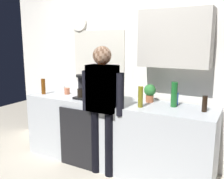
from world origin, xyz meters
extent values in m
plane|color=beige|center=(0.00, 0.00, 0.00)|extent=(8.00, 8.00, 0.00)
cube|color=#B2B7BC|center=(0.00, 0.30, 0.44)|extent=(2.57, 0.64, 0.89)
cube|color=black|center=(-0.37, -0.03, 0.40)|extent=(0.56, 0.02, 0.80)
cube|color=white|center=(0.00, 0.73, 1.30)|extent=(4.17, 0.10, 2.60)
cube|color=beige|center=(-0.47, 0.67, 1.44)|extent=(0.86, 0.02, 0.76)
cube|color=#8CA5C6|center=(-0.47, 0.67, 1.44)|extent=(0.80, 0.02, 0.70)
cube|color=#B7B2A8|center=(0.71, 0.52, 1.69)|extent=(0.84, 0.32, 0.68)
cylinder|color=silver|center=(-0.81, 0.66, 1.94)|extent=(0.26, 0.03, 0.26)
cube|color=black|center=(-0.43, 0.20, 0.90)|extent=(0.20, 0.20, 0.03)
cube|color=black|center=(-0.43, 0.26, 1.06)|extent=(0.18, 0.08, 0.28)
cylinder|color=black|center=(-0.43, 0.17, 0.97)|extent=(0.11, 0.11, 0.11)
cylinder|color=black|center=(-0.43, 0.20, 1.20)|extent=(0.17, 0.17, 0.03)
cylinder|color=#195923|center=(0.76, 0.38, 1.04)|extent=(0.07, 0.07, 0.30)
cylinder|color=#2D8C33|center=(-0.30, 0.37, 1.03)|extent=(0.09, 0.09, 0.28)
cylinder|color=olive|center=(0.42, 0.17, 1.01)|extent=(0.06, 0.06, 0.25)
cylinder|color=maroon|center=(-0.55, 0.36, 1.00)|extent=(0.06, 0.06, 0.22)
cylinder|color=black|center=(1.12, 0.33, 0.98)|extent=(0.06, 0.06, 0.18)
cylinder|color=brown|center=(-1.12, 0.16, 1.00)|extent=(0.06, 0.06, 0.23)
cylinder|color=#B26647|center=(-0.81, 0.32, 0.93)|extent=(0.08, 0.08, 0.09)
cylinder|color=white|center=(-0.97, 0.42, 0.93)|extent=(0.08, 0.08, 0.09)
cylinder|color=white|center=(-0.10, 0.50, 0.93)|extent=(0.22, 0.22, 0.08)
cylinder|color=#9E5638|center=(0.43, 0.46, 0.93)|extent=(0.10, 0.10, 0.09)
sphere|color=#2D7233|center=(0.43, 0.46, 1.04)|extent=(0.15, 0.15, 0.15)
cylinder|color=blue|center=(0.76, 0.48, 0.96)|extent=(0.06, 0.06, 0.15)
cone|color=white|center=(0.76, 0.48, 1.05)|extent=(0.02, 0.02, 0.03)
cylinder|color=black|center=(-0.10, 0.00, 0.41)|extent=(0.12, 0.12, 0.82)
cylinder|color=black|center=(0.10, 0.00, 0.41)|extent=(0.12, 0.12, 0.82)
cube|color=white|center=(0.00, 0.00, 1.10)|extent=(0.36, 0.20, 0.56)
sphere|color=beige|center=(0.00, 0.00, 1.49)|extent=(0.22, 0.22, 0.22)
cylinder|color=white|center=(-0.24, 0.00, 1.05)|extent=(0.09, 0.09, 0.50)
cylinder|color=white|center=(0.24, 0.00, 1.05)|extent=(0.09, 0.09, 0.50)
cylinder|color=black|center=(-0.10, 0.00, 0.41)|extent=(0.12, 0.12, 0.82)
cylinder|color=black|center=(0.10, 0.00, 0.41)|extent=(0.12, 0.12, 0.82)
cube|color=#262633|center=(0.00, 0.00, 1.10)|extent=(0.36, 0.20, 0.56)
sphere|color=#A57A59|center=(0.00, 0.00, 1.49)|extent=(0.22, 0.22, 0.22)
cylinder|color=#262633|center=(-0.24, 0.00, 1.05)|extent=(0.09, 0.09, 0.50)
cylinder|color=#262633|center=(0.24, 0.00, 1.05)|extent=(0.09, 0.09, 0.50)
camera|label=1|loc=(1.51, -2.47, 1.65)|focal=39.57mm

